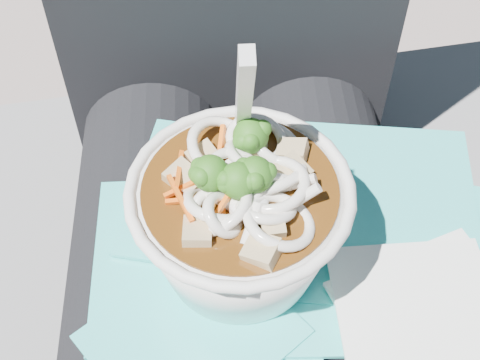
{
  "coord_description": "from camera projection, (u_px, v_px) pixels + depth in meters",
  "views": [
    {
      "loc": [
        -0.02,
        -0.28,
        1.05
      ],
      "look_at": [
        -0.0,
        0.0,
        0.68
      ],
      "focal_mm": 50.0,
      "sensor_mm": 36.0,
      "label": 1
    }
  ],
  "objects": [
    {
      "name": "lap",
      "position": [
        243.0,
        314.0,
        0.61
      ],
      "size": [
        0.32,
        0.48,
        0.15
      ],
      "color": "black",
      "rests_on": "stone_ledge"
    },
    {
      "name": "udon_bowl",
      "position": [
        241.0,
        214.0,
        0.49
      ],
      "size": [
        0.19,
        0.19,
        0.21
      ],
      "color": "white",
      "rests_on": "plastic_bag"
    },
    {
      "name": "person_body",
      "position": [
        237.0,
        211.0,
        0.64
      ],
      "size": [
        0.34,
        0.94,
        0.97
      ],
      "color": "black",
      "rests_on": "ground"
    },
    {
      "name": "stone_ledge",
      "position": [
        236.0,
        311.0,
        0.92
      ],
      "size": [
        1.06,
        0.63,
        0.42
      ],
      "primitive_type": "cube",
      "rotation": [
        0.0,
        0.0,
        0.14
      ],
      "color": "slate",
      "rests_on": "ground"
    },
    {
      "name": "napkins",
      "position": [
        431.0,
        319.0,
        0.5
      ],
      "size": [
        0.17,
        0.17,
        0.01
      ],
      "color": "white",
      "rests_on": "plastic_bag"
    },
    {
      "name": "plastic_bag",
      "position": [
        277.0,
        248.0,
        0.55
      ],
      "size": [
        0.35,
        0.31,
        0.02
      ],
      "color": "#2FC7C4",
      "rests_on": "lap"
    }
  ]
}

